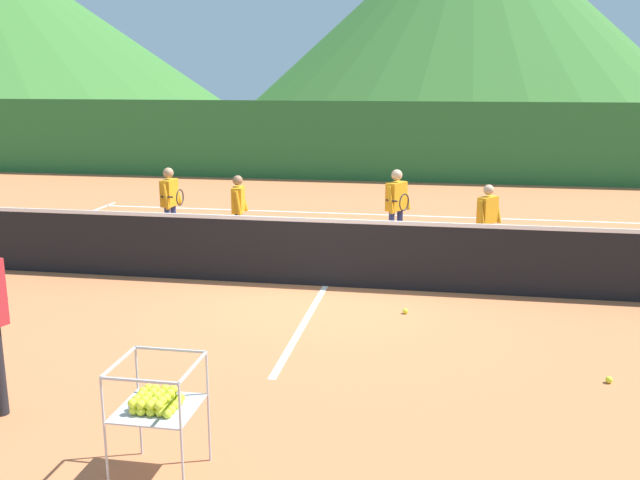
# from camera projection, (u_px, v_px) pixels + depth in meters

# --- Properties ---
(ground_plane) EXTENTS (120.00, 120.00, 0.00)m
(ground_plane) POSITION_uv_depth(u_px,v_px,m) (325.00, 286.00, 9.94)
(ground_plane) COLOR #C67042
(line_baseline_far) EXTENTS (11.96, 0.08, 0.01)m
(line_baseline_far) POSITION_uv_depth(u_px,v_px,m) (367.00, 214.00, 15.11)
(line_baseline_far) COLOR white
(line_baseline_far) RESTS_ON ground
(line_service_center) EXTENTS (0.08, 6.39, 0.01)m
(line_service_center) POSITION_uv_depth(u_px,v_px,m) (325.00, 286.00, 9.94)
(line_service_center) COLOR white
(line_service_center) RESTS_ON ground
(tennis_net) EXTENTS (11.87, 0.08, 1.05)m
(tennis_net) POSITION_uv_depth(u_px,v_px,m) (326.00, 252.00, 9.83)
(tennis_net) COLOR #333338
(tennis_net) RESTS_ON ground
(student_0) EXTENTS (0.41, 0.65, 1.34)m
(student_0) POSITION_uv_depth(u_px,v_px,m) (170.00, 198.00, 12.38)
(student_0) COLOR navy
(student_0) RESTS_ON ground
(student_1) EXTENTS (0.23, 0.51, 1.26)m
(student_1) POSITION_uv_depth(u_px,v_px,m) (238.00, 205.00, 12.02)
(student_1) COLOR navy
(student_1) RESTS_ON ground
(student_2) EXTENTS (0.44, 0.73, 1.37)m
(student_2) POSITION_uv_depth(u_px,v_px,m) (397.00, 202.00, 11.90)
(student_2) COLOR navy
(student_2) RESTS_ON ground
(student_3) EXTENTS (0.42, 0.46, 1.22)m
(student_3) POSITION_uv_depth(u_px,v_px,m) (487.00, 215.00, 11.20)
(student_3) COLOR silver
(student_3) RESTS_ON ground
(ball_cart) EXTENTS (0.58, 0.58, 0.90)m
(ball_cart) POSITION_uv_depth(u_px,v_px,m) (156.00, 402.00, 5.08)
(ball_cart) COLOR #B7B7BC
(ball_cart) RESTS_ON ground
(tennis_ball_5) EXTENTS (0.07, 0.07, 0.07)m
(tennis_ball_5) POSITION_uv_depth(u_px,v_px,m) (405.00, 311.00, 8.78)
(tennis_ball_5) COLOR yellow
(tennis_ball_5) RESTS_ON ground
(tennis_ball_8) EXTENTS (0.07, 0.07, 0.07)m
(tennis_ball_8) POSITION_uv_depth(u_px,v_px,m) (609.00, 380.00, 6.79)
(tennis_ball_8) COLOR yellow
(tennis_ball_8) RESTS_ON ground
(windscreen_fence) EXTENTS (26.31, 0.08, 2.23)m
(windscreen_fence) POSITION_uv_depth(u_px,v_px,m) (387.00, 142.00, 19.59)
(windscreen_fence) COLOR #286B33
(windscreen_fence) RESTS_ON ground
(hill_1) EXTENTS (40.23, 40.23, 17.89)m
(hill_1) POSITION_uv_depth(u_px,v_px,m) (470.00, 7.00, 62.84)
(hill_1) COLOR #38702D
(hill_1) RESTS_ON ground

